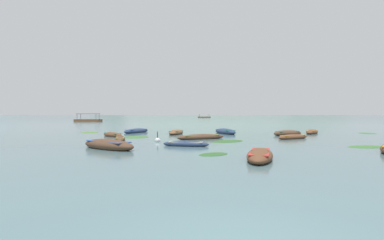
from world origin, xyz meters
TOP-DOWN VIEW (x-y plane):
  - ground_plane at (0.00, 1500.00)m, footprint 6000.00×6000.00m
  - mountain_1 at (-694.73, 2422.57)m, footprint 479.98×479.98m
  - mountain_2 at (143.83, 2402.50)m, footprint 1632.12×1632.12m
  - mountain_3 at (782.29, 2255.20)m, footprint 1026.61×1026.61m
  - rowboat_0 at (-8.47, 22.64)m, footprint 2.80×2.79m
  - rowboat_1 at (7.96, 20.28)m, footprint 3.47×2.62m
  - rowboat_2 at (12.38, 26.78)m, footprint 2.72×3.32m
  - rowboat_3 at (2.82, 27.01)m, footprint 2.70×4.55m
  - rowboat_4 at (-5.96, 13.06)m, footprint 4.37×3.71m
  - rowboat_5 at (2.43, 8.99)m, footprint 2.22×4.02m
  - rowboat_6 at (-2.58, 26.25)m, footprint 1.94×4.21m
  - rowboat_7 at (-7.35, 28.39)m, footprint 2.92×4.32m
  - rowboat_8 at (-0.05, 20.02)m, footprint 4.52×2.88m
  - rowboat_10 at (8.87, 24.36)m, footprint 3.51×2.30m
  - rowboat_11 at (-6.64, 18.46)m, footprint 1.62×3.35m
  - rowboat_12 at (-1.21, 14.51)m, footprint 3.24×1.47m
  - ferry_0 at (6.17, 175.70)m, footprint 8.25×3.44m
  - ferry_1 at (-31.29, 77.04)m, footprint 7.70×3.47m
  - mooring_buoy at (-3.49, 17.56)m, footprint 0.44×0.44m
  - weed_patch_0 at (18.71, 27.22)m, footprint 2.04×2.31m
  - weed_patch_1 at (1.98, 17.82)m, footprint 3.49×3.39m
  - weed_patch_2 at (10.56, 14.04)m, footprint 2.86×1.89m
  - weed_patch_3 at (-6.12, 21.70)m, footprint 2.72×2.77m
  - weed_patch_4 at (0.36, 10.60)m, footprint 2.08×1.95m
  - weed_patch_5 at (-12.82, 28.47)m, footprint 2.23×2.80m

SIDE VIEW (x-z plane):
  - ground_plane at x=0.00m, z-range 0.00..0.00m
  - weed_patch_0 at x=18.71m, z-range -0.07..0.07m
  - weed_patch_1 at x=1.98m, z-range -0.07..0.07m
  - weed_patch_2 at x=10.56m, z-range -0.07..0.07m
  - weed_patch_3 at x=-6.12m, z-range -0.07..0.07m
  - weed_patch_4 at x=0.36m, z-range -0.07..0.07m
  - weed_patch_5 at x=-12.82m, z-range -0.07..0.07m
  - mooring_buoy at x=-3.49m, z-range -0.36..0.56m
  - rowboat_12 at x=-1.21m, z-range -0.08..0.36m
  - rowboat_11 at x=-6.64m, z-range -0.08..0.37m
  - rowboat_1 at x=7.96m, z-range -0.09..0.40m
  - rowboat_0 at x=-8.47m, z-range -0.10..0.43m
  - rowboat_8 at x=-0.05m, z-range -0.10..0.43m
  - rowboat_2 at x=12.38m, z-range -0.11..0.46m
  - rowboat_6 at x=-2.58m, z-range -0.11..0.47m
  - rowboat_5 at x=2.43m, z-range -0.11..0.49m
  - rowboat_7 at x=-7.35m, z-range -0.11..0.49m
  - rowboat_10 at x=8.87m, z-range -0.12..0.53m
  - rowboat_3 at x=2.82m, z-range -0.13..0.56m
  - rowboat_4 at x=-5.96m, z-range -0.14..0.61m
  - ferry_0 at x=6.17m, z-range -0.82..1.71m
  - ferry_1 at x=-31.29m, z-range -0.82..1.72m
  - mountain_1 at x=-694.73m, z-range 0.00..188.79m
  - mountain_3 at x=782.29m, z-range 0.00..257.83m
  - mountain_2 at x=143.83m, z-range 0.00..472.01m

